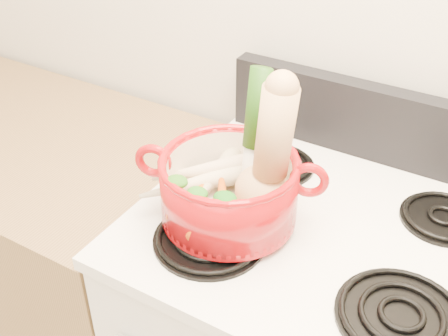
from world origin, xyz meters
The scene contains 21 objects.
wall_back centered at (0.00, 1.75, 1.30)m, with size 3.50×0.02×2.60m, color beige.
cooktop centered at (0.00, 1.40, 0.93)m, with size 0.78×0.67×0.03m, color white.
control_backsplash centered at (0.00, 1.70, 1.04)m, with size 0.76×0.05×0.18m, color black.
counter_left centered at (-1.07, 1.40, 0.45)m, with size 1.36×0.65×0.90m, color olive.
burner_front_left centered at (-0.19, 1.24, 0.96)m, with size 0.22×0.22×0.02m, color black.
burner_front_right centered at (0.19, 1.24, 0.96)m, with size 0.22×0.22×0.02m, color black.
burner_back_left centered at (-0.19, 1.54, 0.96)m, with size 0.17×0.17×0.02m, color black.
burner_back_right centered at (0.19, 1.54, 0.96)m, with size 0.17×0.17×0.02m, color black.
dutch_oven centered at (-0.19, 1.31, 1.04)m, with size 0.27×0.27×0.13m, color #95090D.
pot_handle_left centered at (-0.33, 1.26, 1.08)m, with size 0.08×0.08×0.02m, color #95090D.
pot_handle_right centered at (-0.04, 1.36, 1.08)m, with size 0.08×0.08×0.02m, color #95090D.
squash centered at (-0.12, 1.33, 1.14)m, with size 0.12×0.12×0.28m, color tan, non-canonical shape.
leek centered at (-0.16, 1.36, 1.14)m, with size 0.04×0.04×0.29m, color silver.
ginger centered at (-0.19, 1.39, 1.02)m, with size 0.09×0.06×0.05m, color tan.
parsnip_0 centered at (-0.24, 1.35, 1.02)m, with size 0.04×0.04×0.20m, color beige.
parsnip_1 centered at (-0.27, 1.30, 1.03)m, with size 0.05×0.05×0.23m, color beige.
parsnip_2 centered at (-0.24, 1.34, 1.03)m, with size 0.04×0.04×0.19m, color beige.
parsnip_3 centered at (-0.27, 1.33, 1.04)m, with size 0.04×0.04×0.19m, color beige.
carrot_0 centered at (-0.20, 1.25, 1.01)m, with size 0.03×0.03×0.15m, color #CF420A.
carrot_1 centered at (-0.24, 1.27, 1.02)m, with size 0.03×0.03×0.15m, color #CB5C0A.
carrot_2 centered at (-0.18, 1.28, 1.03)m, with size 0.03×0.03×0.18m, color #CF530A.
Camera 1 is at (0.26, 0.54, 1.70)m, focal length 45.00 mm.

